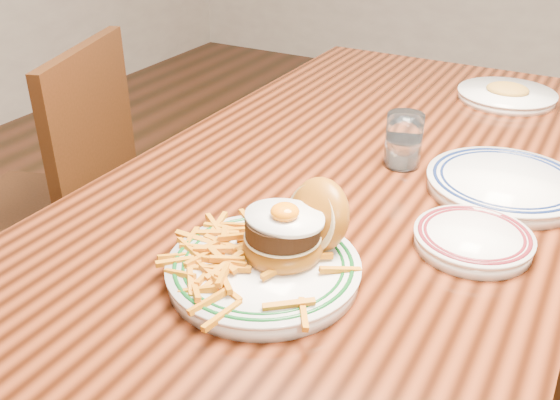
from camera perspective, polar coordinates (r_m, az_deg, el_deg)
The scene contains 7 objects.
table at distance 1.30m, azimuth 7.30°, elevation -0.45°, with size 0.85×1.60×0.75m.
chair_left at distance 1.76m, azimuth -19.40°, elevation -0.15°, with size 0.54×0.54×0.91m.
main_plate at distance 0.91m, azimuth -0.65°, elevation -4.90°, with size 0.28×0.30×0.14m.
side_plate at distance 1.03m, azimuth 17.26°, elevation -3.37°, with size 0.19×0.19×0.03m.
rear_plate at distance 1.22m, azimuth 19.91°, elevation 1.48°, with size 0.28×0.28×0.03m.
water_glass at distance 1.26m, azimuth 11.22°, elevation 5.10°, with size 0.07×0.07×0.11m.
far_plate at distance 1.70m, azimuth 20.02°, elevation 9.05°, with size 0.24×0.24×0.04m.
Camera 1 is at (0.40, -1.06, 1.29)m, focal length 40.00 mm.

